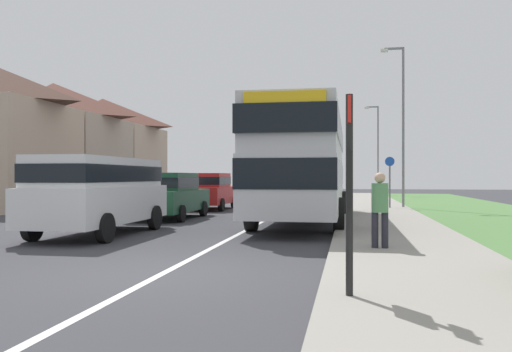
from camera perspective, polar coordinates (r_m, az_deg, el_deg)
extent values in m
plane|color=#38383D|center=(8.97, -9.85, -10.24)|extent=(120.00, 120.00, 0.00)
cube|color=silver|center=(16.65, -0.40, -5.51)|extent=(0.14, 60.00, 0.01)
cube|color=gray|center=(14.43, 14.83, -6.13)|extent=(3.20, 68.00, 0.12)
cube|color=#BCBCC1|center=(18.12, 5.15, -0.88)|extent=(2.50, 10.94, 1.65)
cube|color=#BCBCC1|center=(18.16, 5.15, 4.17)|extent=(2.45, 10.72, 1.55)
cube|color=black|center=(18.11, 5.15, 0.16)|extent=(2.53, 11.00, 0.76)
cube|color=black|center=(18.17, 5.15, 4.41)|extent=(2.53, 11.00, 0.72)
cube|color=gold|center=(12.86, 3.08, 8.15)|extent=(2.00, 0.08, 0.44)
cylinder|color=black|center=(21.65, 2.62, -2.94)|extent=(0.30, 1.00, 1.00)
cylinder|color=black|center=(21.47, 9.26, -2.96)|extent=(0.30, 1.00, 1.00)
cylinder|color=black|center=(15.33, -0.48, -4.12)|extent=(0.30, 1.00, 1.00)
cylinder|color=black|center=(15.08, 8.93, -4.19)|extent=(0.30, 1.00, 1.00)
cube|color=silver|center=(15.00, -16.49, -2.92)|extent=(1.95, 5.24, 0.95)
cube|color=silver|center=(14.98, -16.48, 0.39)|extent=(1.72, 4.82, 0.78)
cube|color=black|center=(14.98, -16.48, 0.24)|extent=(1.75, 4.87, 0.44)
cylinder|color=black|center=(16.90, -16.93, -4.22)|extent=(0.20, 0.72, 0.72)
cylinder|color=black|center=(16.13, -10.85, -4.42)|extent=(0.20, 0.72, 0.72)
cylinder|color=black|center=(14.09, -22.95, -5.04)|extent=(0.20, 0.72, 0.72)
cylinder|color=black|center=(13.16, -15.92, -5.40)|extent=(0.20, 0.72, 0.72)
cube|color=#19472D|center=(20.17, -9.24, -2.60)|extent=(1.83, 4.59, 0.78)
cube|color=#19472D|center=(19.94, -9.46, -0.59)|extent=(1.61, 2.53, 0.64)
cube|color=black|center=(19.94, -9.46, -0.68)|extent=(1.65, 2.55, 0.36)
cylinder|color=black|center=(21.84, -10.23, -3.44)|extent=(0.20, 0.60, 0.60)
cylinder|color=black|center=(21.28, -5.69, -3.52)|extent=(0.20, 0.60, 0.60)
cylinder|color=black|center=(19.20, -13.19, -3.90)|extent=(0.20, 0.60, 0.60)
cylinder|color=black|center=(18.56, -8.08, -4.03)|extent=(0.20, 0.60, 0.60)
cube|color=#B21E1E|center=(25.60, -4.91, -2.05)|extent=(1.75, 4.24, 0.80)
cube|color=#B21E1E|center=(25.38, -5.03, -0.43)|extent=(1.54, 2.33, 0.65)
cube|color=black|center=(25.38, -5.03, -0.51)|extent=(1.57, 2.36, 0.36)
cylinder|color=black|center=(27.11, -5.94, -2.78)|extent=(0.20, 0.60, 0.60)
cylinder|color=black|center=(26.69, -2.40, -2.82)|extent=(0.20, 0.60, 0.60)
cylinder|color=black|center=(24.59, -7.63, -3.06)|extent=(0.20, 0.60, 0.60)
cylinder|color=black|center=(24.13, -3.75, -3.12)|extent=(0.20, 0.60, 0.60)
cylinder|color=#23232D|center=(11.21, 12.68, -6.00)|extent=(0.14, 0.14, 0.85)
cylinder|color=#23232D|center=(11.22, 13.71, -5.99)|extent=(0.14, 0.14, 0.85)
cylinder|color=#518C56|center=(11.16, 13.19, -2.29)|extent=(0.34, 0.34, 0.60)
sphere|color=tan|center=(11.15, 13.19, -0.19)|extent=(0.22, 0.22, 0.22)
cylinder|color=black|center=(6.63, 10.02, -2.52)|extent=(0.09, 0.09, 2.60)
cube|color=red|center=(6.67, 10.02, 6.96)|extent=(0.04, 0.44, 0.32)
cube|color=black|center=(6.64, 10.02, -0.36)|extent=(0.06, 0.52, 0.68)
cylinder|color=slate|center=(25.78, 14.20, -1.25)|extent=(0.08, 0.08, 2.10)
cylinder|color=blue|center=(25.78, 14.20, 1.53)|extent=(0.44, 0.03, 0.44)
cylinder|color=slate|center=(26.62, 15.57, 4.97)|extent=(0.12, 0.12, 7.84)
cube|color=slate|center=(27.19, 14.59, 13.12)|extent=(0.90, 0.10, 0.10)
cube|color=silver|center=(27.15, 13.62, 13.00)|extent=(0.36, 0.20, 0.14)
cylinder|color=slate|center=(44.31, 13.00, 2.63)|extent=(0.12, 0.12, 7.33)
cube|color=slate|center=(44.61, 12.41, 7.27)|extent=(0.90, 0.10, 0.10)
cube|color=silver|center=(44.58, 11.83, 7.19)|extent=(0.36, 0.20, 0.14)
cube|color=tan|center=(34.08, -21.00, 1.56)|extent=(7.55, 6.33, 5.09)
pyramid|color=brown|center=(34.37, -20.99, 7.58)|extent=(7.55, 6.33, 2.12)
cube|color=#C1A88E|center=(39.75, -16.19, 1.32)|extent=(7.55, 6.33, 5.09)
pyramid|color=brown|center=(40.00, -16.19, 6.50)|extent=(7.55, 6.33, 2.12)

